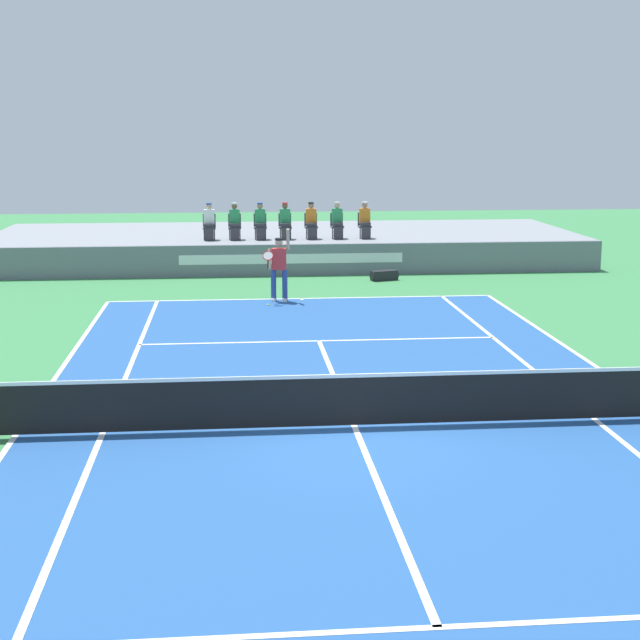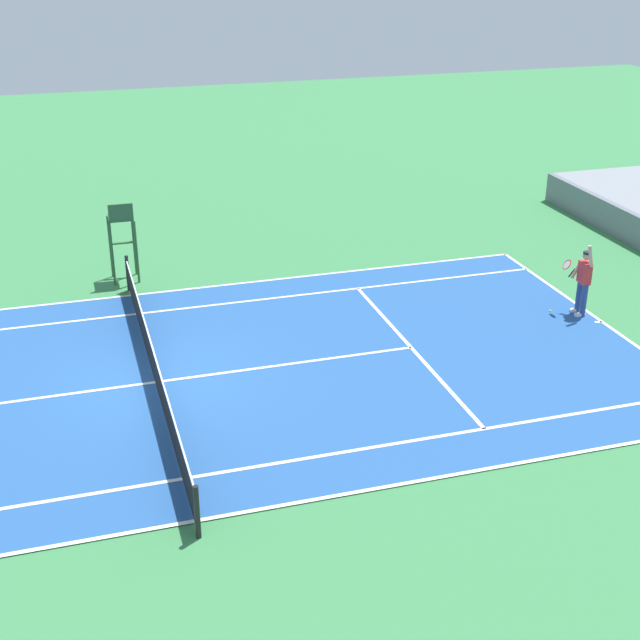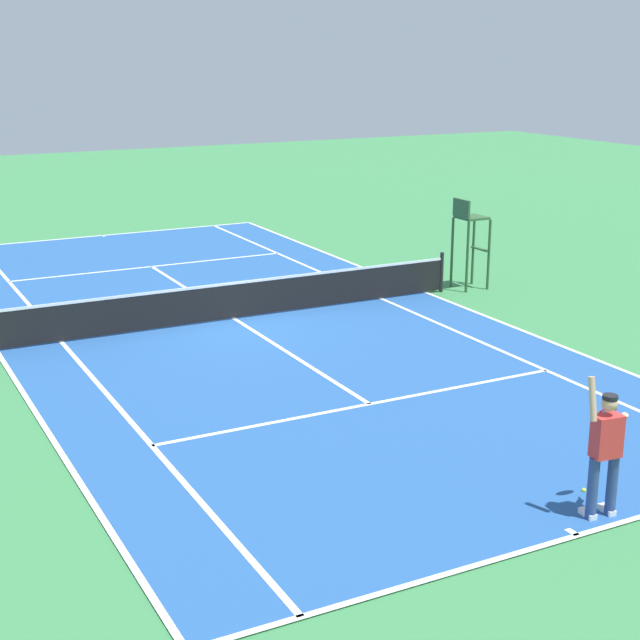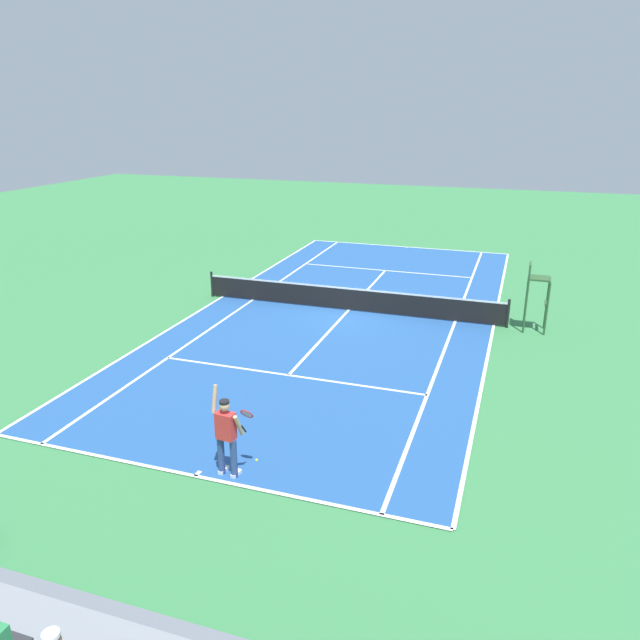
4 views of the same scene
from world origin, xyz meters
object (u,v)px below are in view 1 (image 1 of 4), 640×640
Objects in this scene: spectator_seated_3 at (285,222)px; equipment_bag at (384,275)px; spectator_seated_0 at (209,222)px; spectator_seated_2 at (260,222)px; spectator_seated_5 at (337,221)px; spectator_seated_4 at (311,221)px; spectator_seated_1 at (235,222)px; tennis_ball at (268,305)px; spectator_seated_6 at (365,221)px; tennis_player at (279,267)px.

spectator_seated_3 is 1.33× the size of equipment_bag.
spectator_seated_0 reaches higher than equipment_bag.
spectator_seated_2 is at bearing 144.65° from equipment_bag.
spectator_seated_0 is 4.42m from spectator_seated_5.
spectator_seated_3 is at bearing 180.00° from spectator_seated_4.
spectator_seated_0 is 1.00× the size of spectator_seated_1.
spectator_seated_0 reaches higher than tennis_ball.
tennis_player is at bearing -118.09° from spectator_seated_6.
tennis_player is (1.20, -6.22, -0.66)m from spectator_seated_1.
spectator_seated_3 is at bearing 0.00° from spectator_seated_1.
tennis_ball is (-0.88, -6.90, -1.62)m from spectator_seated_3.
spectator_seated_1 is 3.55m from spectator_seated_5.
spectator_seated_1 is 1.74m from spectator_seated_3.
spectator_seated_0 is 6.46m from equipment_bag.
spectator_seated_6 reaches higher than equipment_bag.
spectator_seated_5 reaches higher than tennis_player.
tennis_ball is 5.70m from equipment_bag.
spectator_seated_1 is at bearing 180.00° from spectator_seated_6.
tennis_ball is at bearing -97.29° from spectator_seated_3.
spectator_seated_2 reaches higher than tennis_ball.
spectator_seated_2 is at bearing 180.00° from spectator_seated_3.
tennis_player reaches higher than equipment_bag.
spectator_seated_1 is 4.52m from spectator_seated_6.
tennis_player is at bearing -103.08° from spectator_seated_4.
spectator_seated_6 is 7.08m from tennis_player.
equipment_bag is (4.78, -2.76, -1.49)m from spectator_seated_1.
equipment_bag is (2.13, -2.76, -1.49)m from spectator_seated_4.
equipment_bag is (3.90, -2.76, -1.49)m from spectator_seated_2.
spectator_seated_4 is (0.90, 0.00, 0.00)m from spectator_seated_3.
spectator_seated_3 is at bearing 82.71° from tennis_ball.
spectator_seated_2 reaches higher than tennis_player.
spectator_seated_0 is 18.60× the size of tennis_ball.
spectator_seated_1 reaches higher than tennis_player.
spectator_seated_5 is (0.91, 0.00, 0.00)m from spectator_seated_4.
spectator_seated_0 is 7.30m from tennis_ball.
spectator_seated_6 is (3.64, 0.00, 0.00)m from spectator_seated_2.
spectator_seated_3 is at bearing 180.00° from spectator_seated_6.
spectator_seated_3 is 6.28m from tennis_player.
spectator_seated_4 is 6.42m from tennis_player.
spectator_seated_0 and spectator_seated_4 have the same top height.
spectator_seated_4 is at bearing 127.63° from equipment_bag.
tennis_player is at bearing -87.05° from spectator_seated_2.
spectator_seated_6 is at bearing 95.33° from equipment_bag.
spectator_seated_4 is 1.33× the size of equipment_bag.
spectator_seated_2 is 1.00× the size of spectator_seated_3.
spectator_seated_3 is 7.14m from tennis_ball.
spectator_seated_4 is 18.60× the size of tennis_ball.
spectator_seated_1 is 1.00× the size of spectator_seated_4.
spectator_seated_5 reaches higher than equipment_bag.
spectator_seated_3 is (2.61, 0.00, 0.00)m from spectator_seated_0.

